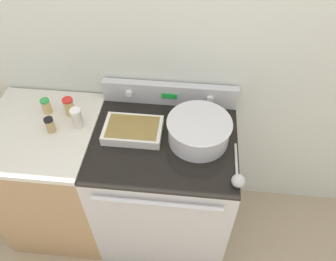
{
  "coord_description": "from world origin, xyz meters",
  "views": [
    {
      "loc": [
        0.14,
        -0.85,
        2.27
      ],
      "look_at": [
        0.02,
        0.35,
        0.99
      ],
      "focal_mm": 35.0,
      "sensor_mm": 36.0,
      "label": 1
    }
  ],
  "objects_px": {
    "casserole_dish": "(133,130)",
    "spice_jar_red_cap": "(69,107)",
    "spice_jar_white_cap": "(77,118)",
    "spice_jar_green_cap": "(46,106)",
    "ladle": "(238,178)",
    "mixing_bowl": "(199,130)",
    "spice_jar_black_cap": "(50,125)"
  },
  "relations": [
    {
      "from": "casserole_dish",
      "to": "ladle",
      "type": "bearing_deg",
      "value": -25.14
    },
    {
      "from": "casserole_dish",
      "to": "spice_jar_black_cap",
      "type": "distance_m",
      "value": 0.45
    },
    {
      "from": "ladle",
      "to": "spice_jar_white_cap",
      "type": "distance_m",
      "value": 0.92
    },
    {
      "from": "mixing_bowl",
      "to": "spice_jar_green_cap",
      "type": "distance_m",
      "value": 0.89
    },
    {
      "from": "mixing_bowl",
      "to": "casserole_dish",
      "type": "height_order",
      "value": "mixing_bowl"
    },
    {
      "from": "mixing_bowl",
      "to": "spice_jar_green_cap",
      "type": "bearing_deg",
      "value": 172.53
    },
    {
      "from": "mixing_bowl",
      "to": "spice_jar_red_cap",
      "type": "distance_m",
      "value": 0.76
    },
    {
      "from": "ladle",
      "to": "spice_jar_red_cap",
      "type": "height_order",
      "value": "spice_jar_red_cap"
    },
    {
      "from": "spice_jar_red_cap",
      "to": "mixing_bowl",
      "type": "bearing_deg",
      "value": -8.87
    },
    {
      "from": "casserole_dish",
      "to": "spice_jar_red_cap",
      "type": "height_order",
      "value": "spice_jar_red_cap"
    },
    {
      "from": "ladle",
      "to": "spice_jar_red_cap",
      "type": "xyz_separation_m",
      "value": [
        -0.95,
        0.37,
        0.04
      ]
    },
    {
      "from": "casserole_dish",
      "to": "spice_jar_white_cap",
      "type": "distance_m",
      "value": 0.32
    },
    {
      "from": "spice_jar_white_cap",
      "to": "spice_jar_black_cap",
      "type": "relative_size",
      "value": 1.32
    },
    {
      "from": "casserole_dish",
      "to": "spice_jar_white_cap",
      "type": "relative_size",
      "value": 2.66
    },
    {
      "from": "casserole_dish",
      "to": "ladle",
      "type": "height_order",
      "value": "ladle"
    },
    {
      "from": "mixing_bowl",
      "to": "spice_jar_red_cap",
      "type": "bearing_deg",
      "value": 171.13
    },
    {
      "from": "casserole_dish",
      "to": "spice_jar_red_cap",
      "type": "relative_size",
      "value": 2.9
    },
    {
      "from": "mixing_bowl",
      "to": "casserole_dish",
      "type": "relative_size",
      "value": 1.08
    },
    {
      "from": "mixing_bowl",
      "to": "spice_jar_red_cap",
      "type": "xyz_separation_m",
      "value": [
        -0.75,
        0.12,
        -0.01
      ]
    },
    {
      "from": "ladle",
      "to": "spice_jar_red_cap",
      "type": "relative_size",
      "value": 2.63
    },
    {
      "from": "mixing_bowl",
      "to": "spice_jar_black_cap",
      "type": "xyz_separation_m",
      "value": [
        -0.81,
        -0.03,
        -0.02
      ]
    },
    {
      "from": "spice_jar_white_cap",
      "to": "spice_jar_green_cap",
      "type": "relative_size",
      "value": 1.28
    },
    {
      "from": "spice_jar_red_cap",
      "to": "spice_jar_white_cap",
      "type": "bearing_deg",
      "value": -50.42
    },
    {
      "from": "mixing_bowl",
      "to": "spice_jar_green_cap",
      "type": "relative_size",
      "value": 3.69
    },
    {
      "from": "spice_jar_white_cap",
      "to": "casserole_dish",
      "type": "bearing_deg",
      "value": -3.57
    },
    {
      "from": "casserole_dish",
      "to": "spice_jar_red_cap",
      "type": "distance_m",
      "value": 0.41
    },
    {
      "from": "casserole_dish",
      "to": "ladle",
      "type": "xyz_separation_m",
      "value": [
        0.56,
        -0.26,
        -0.0
      ]
    },
    {
      "from": "spice_jar_white_cap",
      "to": "spice_jar_red_cap",
      "type": "distance_m",
      "value": 0.12
    },
    {
      "from": "casserole_dish",
      "to": "ladle",
      "type": "distance_m",
      "value": 0.62
    },
    {
      "from": "ladle",
      "to": "spice_jar_green_cap",
      "type": "bearing_deg",
      "value": 161.07
    },
    {
      "from": "spice_jar_red_cap",
      "to": "ladle",
      "type": "bearing_deg",
      "value": -21.47
    },
    {
      "from": "spice_jar_white_cap",
      "to": "spice_jar_green_cap",
      "type": "xyz_separation_m",
      "value": [
        -0.21,
        0.09,
        -0.01
      ]
    }
  ]
}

